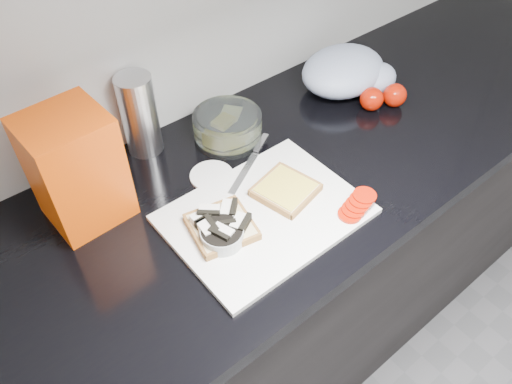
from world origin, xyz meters
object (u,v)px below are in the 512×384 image
Objects in this scene: steel_canister at (140,115)px; cutting_board at (265,214)px; glass_bowl at (228,127)px; bread_bag at (76,169)px.

cutting_board is at bearing -76.93° from steel_canister.
glass_bowl is at bearing 69.56° from cutting_board.
glass_bowl is 0.21m from steel_canister.
cutting_board is 0.28m from glass_bowl.
cutting_board is 2.38× the size of glass_bowl.
steel_canister reaches higher than cutting_board.
cutting_board is at bearing -43.89° from bread_bag.
cutting_board is at bearing -110.44° from glass_bowl.
steel_canister is at bearing 103.07° from cutting_board.
bread_bag reaches higher than cutting_board.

